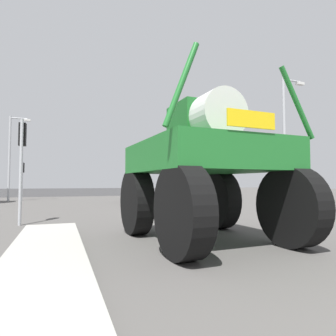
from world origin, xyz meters
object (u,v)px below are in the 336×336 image
(oversize_sprayer, at_px, (205,167))
(traffic_signal_near_left, at_px, (22,148))
(traffic_signal_far_left, at_px, (134,168))
(streetlight_far_left, at_px, (11,153))
(traffic_signal_far_right, at_px, (23,172))
(streetlight_near_right, at_px, (286,135))
(traffic_signal_near_right, at_px, (265,165))
(sedan_ahead, at_px, (141,193))

(oversize_sprayer, distance_m, traffic_signal_near_left, 6.97)
(traffic_signal_far_left, xyz_separation_m, streetlight_far_left, (-10.74, -1.21, 0.99))
(traffic_signal_far_right, relative_size, streetlight_far_left, 0.47)
(streetlight_near_right, xyz_separation_m, streetlight_far_left, (-16.36, 13.38, -0.39))
(traffic_signal_near_right, relative_size, streetlight_far_left, 0.47)
(oversize_sprayer, height_order, traffic_signal_far_left, oversize_sprayer)
(traffic_signal_near_right, bearing_deg, traffic_signal_far_left, 98.86)
(oversize_sprayer, xyz_separation_m, streetlight_near_right, (8.88, 6.67, 2.39))
(sedan_ahead, relative_size, streetlight_far_left, 0.60)
(traffic_signal_near_left, bearing_deg, sedan_ahead, 54.84)
(traffic_signal_near_left, bearing_deg, traffic_signal_far_right, 96.12)
(traffic_signal_near_left, relative_size, traffic_signal_near_right, 1.16)
(traffic_signal_near_left, bearing_deg, streetlight_far_left, 99.39)
(traffic_signal_near_right, height_order, traffic_signal_far_right, traffic_signal_far_right)
(oversize_sprayer, relative_size, traffic_signal_far_right, 1.55)
(sedan_ahead, height_order, streetlight_near_right, streetlight_near_right)
(traffic_signal_near_left, relative_size, streetlight_far_left, 0.54)
(oversize_sprayer, relative_size, streetlight_far_left, 0.73)
(traffic_signal_near_left, distance_m, traffic_signal_far_right, 16.55)
(sedan_ahead, distance_m, traffic_signal_near_left, 12.73)
(traffic_signal_near_right, distance_m, traffic_signal_far_left, 16.64)
(sedan_ahead, xyz_separation_m, traffic_signal_far_right, (-8.99, 6.18, 1.73))
(oversize_sprayer, xyz_separation_m, sedan_ahead, (2.28, 15.09, -1.23))
(traffic_signal_near_right, relative_size, traffic_signal_far_right, 0.98)
(traffic_signal_far_right, relative_size, streetlight_near_right, 0.43)
(oversize_sprayer, bearing_deg, streetlight_near_right, -55.59)
(streetlight_far_left, bearing_deg, traffic_signal_far_left, 6.45)
(streetlight_near_right, bearing_deg, traffic_signal_near_left, -172.41)
(traffic_signal_near_left, bearing_deg, streetlight_near_right, 7.59)
(traffic_signal_near_left, xyz_separation_m, traffic_signal_near_right, (10.79, 0.01, -0.38))
(traffic_signal_far_right, bearing_deg, streetlight_near_right, -43.11)
(traffic_signal_near_right, bearing_deg, streetlight_far_left, 131.17)
(traffic_signal_near_left, bearing_deg, traffic_signal_near_right, 0.04)
(sedan_ahead, bearing_deg, traffic_signal_far_left, -3.01)
(sedan_ahead, xyz_separation_m, streetlight_far_left, (-9.75, 4.96, 3.23))
(traffic_signal_far_left, distance_m, streetlight_near_right, 15.70)
(streetlight_near_right, bearing_deg, traffic_signal_near_right, -148.98)
(traffic_signal_far_left, bearing_deg, traffic_signal_far_right, 179.94)
(streetlight_near_right, height_order, streetlight_far_left, streetlight_near_right)
(traffic_signal_far_right, bearing_deg, traffic_signal_near_left, -83.88)
(streetlight_far_left, bearing_deg, traffic_signal_near_right, -48.83)
(oversize_sprayer, xyz_separation_m, traffic_signal_near_right, (5.83, 4.83, 0.46))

